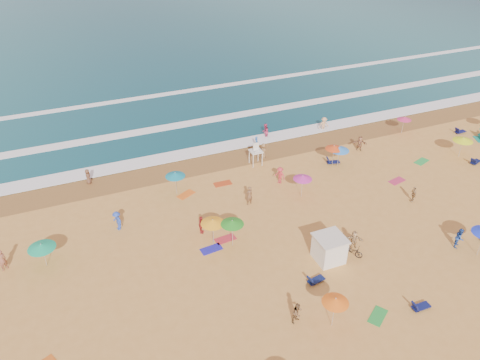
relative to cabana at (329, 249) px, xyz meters
name	(u,v)px	position (x,y,z in m)	size (l,w,h in m)	color
ground	(293,224)	(-0.43, 4.86, -1.00)	(220.00, 220.00, 0.00)	gold
ocean	(117,11)	(-0.43, 88.86, -1.00)	(220.00, 140.00, 0.18)	#0C4756
wet_sand	(237,157)	(-0.43, 17.36, -0.99)	(220.00, 220.00, 0.00)	olive
surf_foam	(210,122)	(-0.43, 26.18, -0.90)	(200.00, 18.70, 0.05)	white
cabana	(329,249)	(0.00, 0.00, 0.00)	(2.00, 2.00, 2.00)	white
cabana_roof	(331,238)	(0.00, 0.00, 1.06)	(2.20, 2.20, 0.12)	silver
bicycle	(352,251)	(1.90, -0.30, -0.54)	(0.61, 1.74, 0.92)	black
lifeguard_stand	(256,155)	(0.70, 15.18, 0.05)	(1.20, 1.20, 2.10)	white
beach_umbrellas	(338,197)	(3.46, 4.39, 1.13)	(50.35, 27.09, 0.80)	#289121
loungers	(380,237)	(5.21, 0.55, -0.83)	(45.11, 21.64, 0.34)	#101754
towels	(320,233)	(1.07, 2.95, -0.98)	(39.57, 23.39, 0.03)	#D7601A
beachgoers	(265,188)	(-0.79, 9.74, -0.19)	(39.69, 25.76, 2.11)	brown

